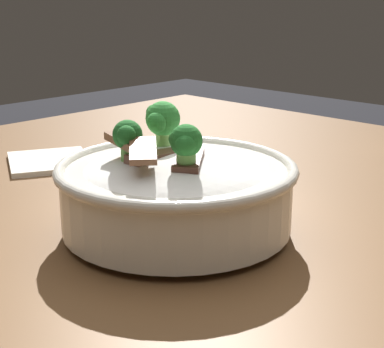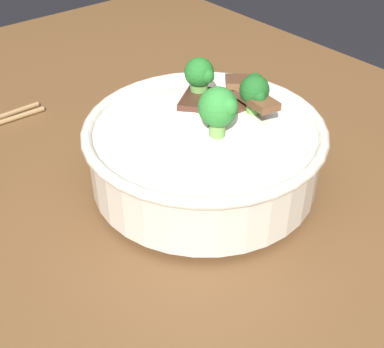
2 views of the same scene
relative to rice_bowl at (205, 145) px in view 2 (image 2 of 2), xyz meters
name	(u,v)px [view 2 (image 2 of 2)]	position (x,y,z in m)	size (l,w,h in m)	color
dining_table	(126,299)	(0.02, -0.13, -0.14)	(1.26, 1.09, 0.82)	brown
rice_bowl	(205,145)	(0.00, 0.00, 0.00)	(0.26, 0.26, 0.14)	silver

